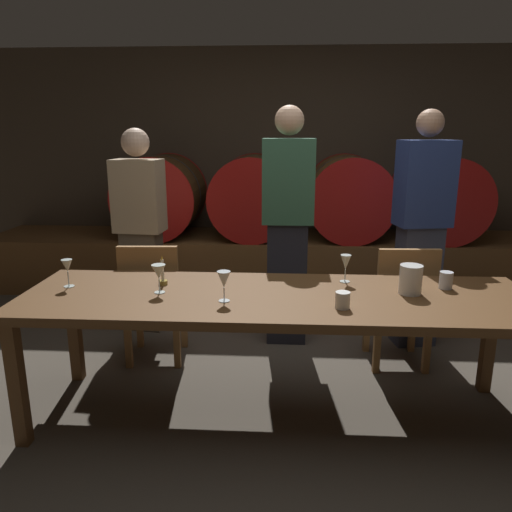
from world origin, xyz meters
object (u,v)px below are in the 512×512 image
Objects in this scene: pitcher at (411,279)px; wine_glass_center_left at (159,273)px; wine_barrel_center_right at (348,197)px; chair_right at (401,301)px; wine_barrel_far_left at (161,196)px; cup_left at (343,300)px; candle_center at (163,277)px; guest_center at (288,225)px; wine_glass_far_right at (346,263)px; wine_glass_far_left at (67,267)px; dining_table at (276,306)px; guest_left at (141,230)px; wine_barrel_center_left at (253,197)px; guest_right at (421,229)px; chair_left at (153,297)px; cup_right at (446,280)px; wine_glass_center_right at (224,280)px; wine_barrel_far_right at (438,198)px.

pitcher is 1.00× the size of wine_glass_center_left.
wine_barrel_center_right is 1.84m from chair_right.
wine_barrel_far_left is 3.06m from cup_left.
chair_right is 1.63m from candle_center.
guest_center is 10.82× the size of wine_glass_far_right.
wine_glass_far_left is at bearing -172.37° from candle_center.
chair_right is 0.99m from guest_center.
wine_glass_far_left is (-1.20, 0.07, 0.18)m from dining_table.
cup_left is (1.46, -1.43, -0.06)m from guest_left.
wine_barrel_far_left is at bearing -45.97° from guest_center.
wine_barrel_center_left is at bearing 96.78° from dining_table.
wine_barrel_center_right is at bearing -113.90° from guest_center.
guest_right is at bearing -45.31° from wine_barrel_center_left.
guest_left reaches higher than wine_glass_center_left.
wine_barrel_far_left is at bearing 117.02° from dining_table.
wine_barrel_center_left is at bearing -111.33° from chair_left.
dining_table is (-0.68, -2.43, -0.28)m from wine_barrel_center_right.
candle_center is 1.08× the size of wine_glass_center_left.
guest_left is at bearing 135.54° from cup_left.
wine_barrel_far_left is at bearing 103.57° from wine_glass_center_left.
cup_right is at bearing 29.76° from cup_left.
wine_glass_far_left is at bearing -173.35° from wine_glass_far_right.
chair_right is (2.09, -1.77, -0.47)m from wine_barrel_far_left.
wine_glass_center_right is at bearing -69.29° from wine_barrel_far_left.
guest_center reaches higher than wine_barrel_center_right.
wine_barrel_center_right reaches higher than chair_right.
chair_left is at bearing 145.85° from cup_left.
pitcher is at bearing 62.20° from guest_right.
wine_barrel_center_right reaches higher than dining_table.
candle_center is 1.64m from cup_right.
wine_glass_far_left is (-0.33, -0.56, 0.37)m from chair_left.
wine_glass_far_right reaches higher than dining_table.
cup_left is at bearing -6.21° from wine_glass_center_right.
candle_center is at bearing 7.63° from wine_glass_far_left.
chair_right is at bearing 41.87° from wine_glass_far_right.
guest_left is at bearing -71.29° from chair_left.
wine_barrel_center_left is 1.00× the size of wine_barrel_center_right.
wine_barrel_center_right is at bearing -141.10° from guest_left.
wine_glass_center_right is 0.99× the size of wine_glass_far_right.
wine_barrel_center_right is 0.51× the size of guest_left.
guest_center reaches higher than wine_glass_far_left.
cup_right is at bearing 74.00° from guest_right.
wine_glass_center_left is 1.65× the size of cup_right.
chair_left is 0.54× the size of guest_left.
chair_right is 0.50× the size of guest_right.
guest_left reaches higher than wine_glass_far_left.
wine_barrel_center_right and wine_barrel_far_right have the same top height.
chair_right is (1.72, 0.02, 0.00)m from chair_left.
wine_barrel_center_left reaches higher than pitcher.
wine_glass_far_right is at bearing 39.48° from chair_right.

